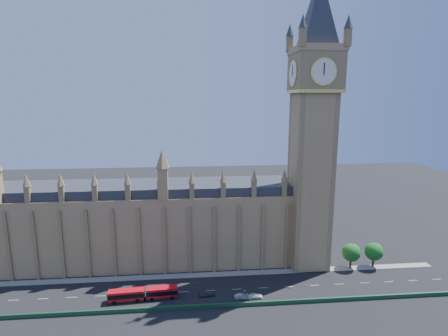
{
  "coord_description": "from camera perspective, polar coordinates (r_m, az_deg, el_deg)",
  "views": [
    {
      "loc": [
        -0.75,
        -95.25,
        55.79
      ],
      "look_at": [
        9.01,
        10.0,
        35.26
      ],
      "focal_mm": 28.0,
      "sensor_mm": 36.0,
      "label": 1
    }
  ],
  "objects": [
    {
      "name": "tree_east_far",
      "position": [
        131.63,
        23.36,
        -12.35
      ],
      "size": [
        6.0,
        6.0,
        8.5
      ],
      "color": "#382619",
      "rests_on": "ground"
    },
    {
      "name": "cone_c",
      "position": [
        113.05,
        10.72,
        -18.59
      ],
      "size": [
        0.45,
        0.45,
        0.67
      ],
      "rotation": [
        0.0,
        0.0,
        -0.08
      ],
      "color": "black",
      "rests_on": "ground"
    },
    {
      "name": "palace_westminster",
      "position": [
        126.86,
        -16.2,
        -8.76
      ],
      "size": [
        120.0,
        20.0,
        28.0
      ],
      "color": "#9C7B4B",
      "rests_on": "ground"
    },
    {
      "name": "kerb_north",
      "position": [
        118.64,
        -4.51,
        -17.05
      ],
      "size": [
        160.0,
        3.0,
        0.16
      ],
      "primitive_type": "cube",
      "color": "gray",
      "rests_on": "ground"
    },
    {
      "name": "cone_b",
      "position": [
        109.63,
        3.36,
        -19.41
      ],
      "size": [
        0.53,
        0.53,
        0.69
      ],
      "rotation": [
        0.0,
        0.0,
        -0.26
      ],
      "color": "black",
      "rests_on": "ground"
    },
    {
      "name": "bridge_parapet",
      "position": [
        102.4,
        -4.35,
        -21.66
      ],
      "size": [
        160.0,
        0.6,
        1.2
      ],
      "primitive_type": "cube",
      "color": "#1E4C2D",
      "rests_on": "ground"
    },
    {
      "name": "tree_east_near",
      "position": [
        128.12,
        20.14,
        -12.76
      ],
      "size": [
        6.0,
        6.0,
        8.5
      ],
      "color": "#382619",
      "rests_on": "ground"
    },
    {
      "name": "car_white",
      "position": [
        106.87,
        5.06,
        -20.1
      ],
      "size": [
        4.77,
        2.3,
        1.34
      ],
      "primitive_type": "imported",
      "rotation": [
        0.0,
        0.0,
        1.66
      ],
      "color": "white",
      "rests_on": "ground"
    },
    {
      "name": "car_grey",
      "position": [
        107.64,
        -2.86,
        -19.77
      ],
      "size": [
        4.52,
        2.01,
        1.51
      ],
      "primitive_type": "imported",
      "rotation": [
        0.0,
        0.0,
        1.62
      ],
      "color": "#42444A",
      "rests_on": "ground"
    },
    {
      "name": "red_bus",
      "position": [
        107.88,
        -13.06,
        -19.39
      ],
      "size": [
        19.43,
        4.16,
        3.28
      ],
      "rotation": [
        0.0,
        0.0,
        0.07
      ],
      "color": "red",
      "rests_on": "ground"
    },
    {
      "name": "cone_d",
      "position": [
        115.2,
        13.3,
        -18.12
      ],
      "size": [
        0.41,
        0.41,
        0.62
      ],
      "rotation": [
        0.0,
        0.0,
        0.06
      ],
      "color": "black",
      "rests_on": "ground"
    },
    {
      "name": "elizabeth_tower",
      "position": [
        115.91,
        14.46,
        10.04
      ],
      "size": [
        20.59,
        20.59,
        105.0
      ],
      "color": "#9C7B4B",
      "rests_on": "ground"
    },
    {
      "name": "ground",
      "position": [
        110.39,
        -4.43,
        -19.4
      ],
      "size": [
        400.0,
        400.0,
        0.0
      ],
      "primitive_type": "plane",
      "color": "black",
      "rests_on": "ground"
    },
    {
      "name": "car_silver",
      "position": [
        106.4,
        2.91,
        -20.21
      ],
      "size": [
        4.27,
        1.74,
        1.38
      ],
      "primitive_type": "imported",
      "rotation": [
        0.0,
        0.0,
        1.5
      ],
      "color": "#9A9BA1",
      "rests_on": "ground"
    },
    {
      "name": "cone_a",
      "position": [
        108.34,
        5.54,
        -19.83
      ],
      "size": [
        0.6,
        0.6,
        0.74
      ],
      "rotation": [
        0.0,
        0.0,
        -0.38
      ],
      "color": "black",
      "rests_on": "ground"
    }
  ]
}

